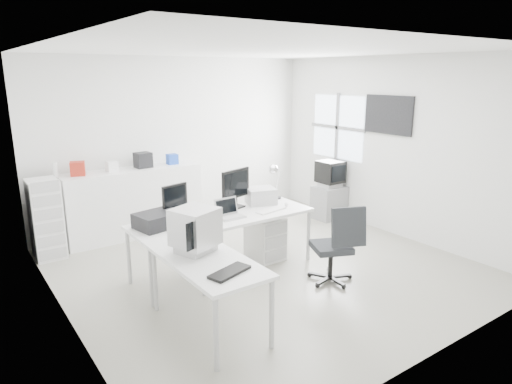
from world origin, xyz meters
TOP-DOWN VIEW (x-y plane):
  - floor at (0.00, 0.00)m, footprint 5.00×5.00m
  - ceiling at (0.00, 0.00)m, footprint 5.00×5.00m
  - back_wall at (0.00, 2.50)m, footprint 5.00×0.02m
  - left_wall at (-2.50, 0.00)m, footprint 0.02×5.00m
  - right_wall at (2.50, 0.00)m, footprint 0.02×5.00m
  - window at (2.48, 1.20)m, footprint 0.02×1.20m
  - wall_picture at (2.47, 0.10)m, footprint 0.04×0.90m
  - main_desk at (-0.51, 0.20)m, footprint 2.40×0.80m
  - side_desk at (-1.36, -0.90)m, footprint 0.70×1.40m
  - drawer_pedestal at (0.19, 0.25)m, footprint 0.40×0.50m
  - inkjet_printer at (-1.36, 0.30)m, footprint 0.56×0.48m
  - lcd_monitor_small at (-1.06, 0.45)m, footprint 0.40×0.28m
  - lcd_monitor_large at (-0.16, 0.45)m, footprint 0.55×0.34m
  - laptop at (-0.46, 0.10)m, footprint 0.30×0.31m
  - white_keyboard at (0.14, 0.05)m, footprint 0.48×0.22m
  - white_mouse at (0.44, 0.10)m, footprint 0.05×0.05m
  - laser_printer at (0.24, 0.42)m, footprint 0.47×0.44m
  - desk_lamp at (0.59, 0.50)m, footprint 0.17×0.17m
  - crt_monitor at (-1.36, -0.65)m, footprint 0.53×0.53m
  - black_keyboard at (-1.36, -1.30)m, footprint 0.46×0.29m
  - office_chair at (0.42, -0.82)m, footprint 0.76×0.76m
  - tv_cabinet at (2.22, 1.07)m, footprint 0.53×0.44m
  - crt_tv at (2.22, 1.07)m, footprint 0.50×0.48m
  - sideboard at (-0.94, 2.24)m, footprint 2.16×0.54m
  - clutter_box_a at (-1.74, 2.24)m, footprint 0.25×0.23m
  - clutter_box_b at (-1.24, 2.24)m, footprint 0.17×0.15m
  - clutter_box_c at (-0.74, 2.24)m, footprint 0.26×0.24m
  - clutter_box_d at (-0.24, 2.24)m, footprint 0.17×0.15m
  - clutter_bottle at (-2.04, 2.28)m, footprint 0.07×0.07m
  - filing_cabinet at (-2.28, 2.05)m, footprint 0.39×0.47m

SIDE VIEW (x-z plane):
  - floor at x=0.00m, z-range -0.01..0.01m
  - tv_cabinet at x=2.22m, z-range 0.00..0.58m
  - drawer_pedestal at x=0.19m, z-range 0.00..0.60m
  - main_desk at x=-0.51m, z-range 0.00..0.75m
  - side_desk at x=-1.36m, z-range 0.00..0.75m
  - office_chair at x=0.42m, z-range 0.00..1.00m
  - sideboard at x=-0.94m, z-range 0.00..1.08m
  - filing_cabinet at x=-2.28m, z-range 0.00..1.12m
  - white_keyboard at x=0.14m, z-range 0.75..0.77m
  - black_keyboard at x=-1.36m, z-range 0.75..0.78m
  - white_mouse at x=0.44m, z-range 0.75..0.80m
  - crt_tv at x=2.22m, z-range 0.58..1.03m
  - inkjet_printer at x=-1.36m, z-range 0.75..0.93m
  - laptop at x=-0.46m, z-range 0.75..0.95m
  - laser_printer at x=0.24m, z-range 0.75..0.97m
  - lcd_monitor_small at x=-1.06m, z-range 0.75..1.21m
  - crt_monitor at x=-1.36m, z-range 0.75..1.22m
  - desk_lamp at x=0.59m, z-range 0.75..1.24m
  - lcd_monitor_large at x=-0.16m, z-range 0.75..1.29m
  - clutter_box_b at x=-1.24m, z-range 1.08..1.24m
  - clutter_box_d at x=-0.24m, z-range 1.08..1.25m
  - clutter_box_a at x=-1.74m, z-range 1.08..1.28m
  - clutter_bottle at x=-2.04m, z-range 1.08..1.30m
  - clutter_box_c at x=-0.74m, z-range 1.08..1.32m
  - back_wall at x=0.00m, z-range 0.00..2.80m
  - left_wall at x=-2.50m, z-range 0.00..2.80m
  - right_wall at x=2.50m, z-range 0.00..2.80m
  - window at x=2.48m, z-range 1.05..2.15m
  - wall_picture at x=2.47m, z-range 1.60..2.20m
  - ceiling at x=0.00m, z-range 2.79..2.80m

